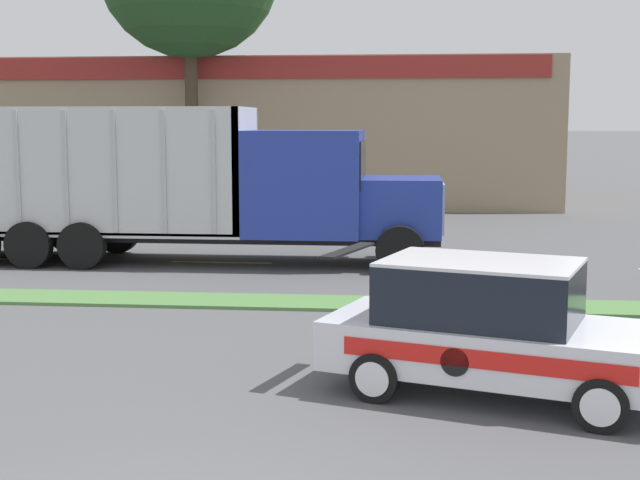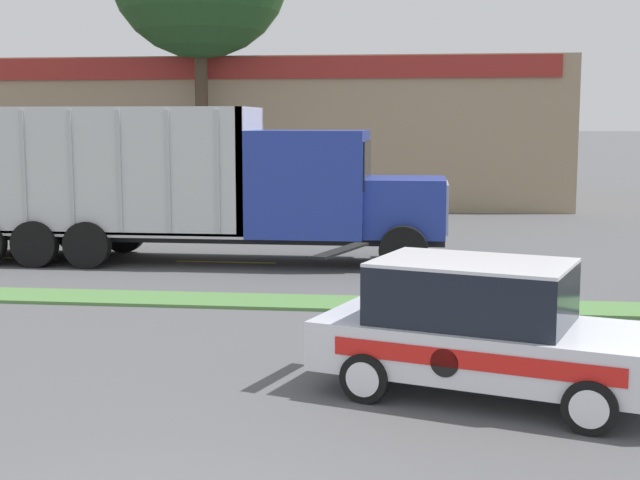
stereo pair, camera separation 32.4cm
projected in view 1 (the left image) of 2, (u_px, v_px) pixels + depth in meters
grass_verge at (306, 303)px, 16.28m from camera, size 120.00×1.23×0.06m
centre_line_3 at (3, 259)px, 21.61m from camera, size 2.40×0.14×0.01m
centre_line_4 at (221, 262)px, 21.08m from camera, size 2.40×0.14×0.01m
centre_line_5 at (451, 266)px, 20.55m from camera, size 2.40×0.14×0.01m
dump_truck_trail at (242, 193)px, 20.82m from camera, size 11.22×2.80×3.65m
rally_car at (492, 328)px, 10.81m from camera, size 4.52×2.99×1.69m
store_building_backdrop at (241, 132)px, 39.01m from camera, size 26.01×12.10×5.71m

